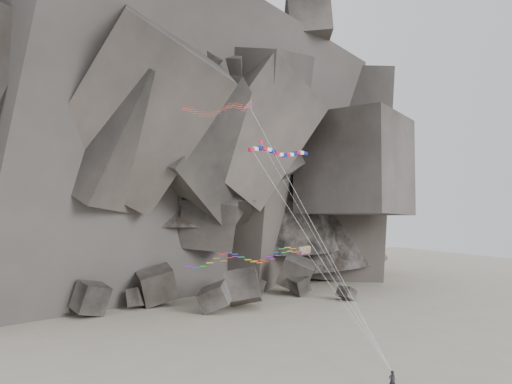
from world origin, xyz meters
name	(u,v)px	position (x,y,z in m)	size (l,w,h in m)	color
ground	(276,363)	(0.00, 0.00, 0.00)	(260.00, 260.00, 0.00)	#A09581
headland	(143,108)	(0.00, 70.00, 42.00)	(110.00, 70.00, 84.00)	#504741
boulder_field	(190,295)	(0.63, 33.84, 2.39)	(70.16, 17.81, 8.84)	#47423F
kite_flyer	(392,379)	(6.13, -12.31, 1.09)	(0.76, 0.51, 2.18)	black
delta_kite	(214,109)	(-6.54, 2.56, 28.71)	(16.56, 15.38, 28.58)	red
banner_kite	(280,153)	(2.70, 3.98, 24.24)	(9.65, 18.18, 23.14)	red
parafoil_kite	(244,257)	(-2.26, 3.84, 11.66)	(15.95, 16.65, 11.05)	yellow
pennant_kite	(286,186)	(1.36, 0.01, 19.99)	(6.50, 16.14, 23.93)	red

